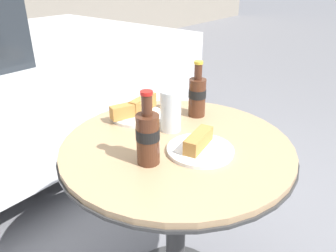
% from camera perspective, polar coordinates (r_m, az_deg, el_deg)
% --- Properties ---
extents(bistro_table, '(0.79, 0.79, 0.70)m').
position_cam_1_polar(bistro_table, '(1.18, 1.47, -9.26)').
color(bistro_table, '#333333').
rests_on(bistro_table, ground_plane).
extents(cola_bottle_left, '(0.07, 0.07, 0.22)m').
position_cam_1_polar(cola_bottle_left, '(1.28, 5.11, 5.41)').
color(cola_bottle_left, '#4C2819').
rests_on(cola_bottle_left, bistro_table).
extents(cola_bottle_right, '(0.07, 0.07, 0.23)m').
position_cam_1_polar(cola_bottle_right, '(0.96, -3.54, -1.73)').
color(cola_bottle_right, '#4C2819').
rests_on(cola_bottle_right, bistro_table).
extents(drinking_glass, '(0.08, 0.08, 0.15)m').
position_cam_1_polar(drinking_glass, '(1.16, 0.47, 2.37)').
color(drinking_glass, black).
rests_on(drinking_glass, bistro_table).
extents(lunch_plate_near, '(0.21, 0.21, 0.06)m').
position_cam_1_polar(lunch_plate_near, '(1.05, 5.61, -3.55)').
color(lunch_plate_near, white).
rests_on(lunch_plate_near, bistro_table).
extents(lunch_plate_far, '(0.22, 0.21, 0.07)m').
position_cam_1_polar(lunch_plate_far, '(1.29, -5.45, 2.57)').
color(lunch_plate_far, white).
rests_on(lunch_plate_far, bistro_table).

